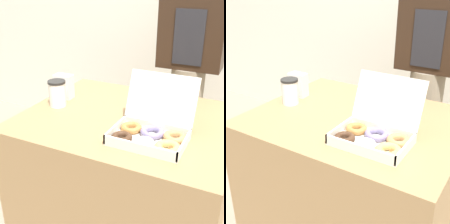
% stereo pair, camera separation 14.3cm
% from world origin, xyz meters
% --- Properties ---
extents(table, '(1.05, 0.86, 0.75)m').
position_xyz_m(table, '(0.00, 0.00, 0.37)').
color(table, '#99754C').
rests_on(table, ground_plane).
extents(donut_box, '(0.34, 0.33, 0.26)m').
position_xyz_m(donut_box, '(0.19, -0.18, 0.79)').
color(donut_box, white).
rests_on(donut_box, table).
extents(coffee_cup, '(0.10, 0.10, 0.14)m').
position_xyz_m(coffee_cup, '(-0.40, -0.04, 0.82)').
color(coffee_cup, white).
rests_on(coffee_cup, table).
extents(napkin_holder, '(0.10, 0.06, 0.14)m').
position_xyz_m(napkin_holder, '(-0.44, 0.08, 0.82)').
color(napkin_holder, silver).
rests_on(napkin_holder, table).
extents(person_customer, '(0.41, 0.23, 1.58)m').
position_xyz_m(person_customer, '(0.13, 0.71, 0.84)').
color(person_customer, gray).
rests_on(person_customer, ground_plane).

